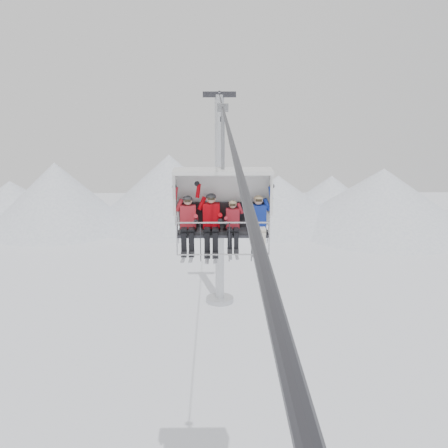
{
  "coord_description": "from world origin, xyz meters",
  "views": [
    {
      "loc": [
        -0.16,
        -12.56,
        13.91
      ],
      "look_at": [
        0.0,
        0.0,
        10.77
      ],
      "focal_mm": 45.0,
      "sensor_mm": 36.0,
      "label": 1
    }
  ],
  "objects_px": {
    "lift_tower_right": "(220,216)",
    "skier_far_right": "(258,221)",
    "skier_far_left": "(188,222)",
    "skier_center_right": "(233,224)",
    "chairlift_carrier": "(223,201)",
    "skier_center_left": "(211,220)"
  },
  "relations": [
    {
      "from": "lift_tower_right",
      "to": "skier_far_right",
      "type": "xyz_separation_m",
      "value": [
        0.98,
        -19.58,
        4.46
      ]
    },
    {
      "from": "skier_far_left",
      "to": "skier_center_right",
      "type": "relative_size",
      "value": 1.01
    },
    {
      "from": "skier_far_left",
      "to": "chairlift_carrier",
      "type": "bearing_deg",
      "value": 17.94
    },
    {
      "from": "lift_tower_right",
      "to": "skier_center_left",
      "type": "relative_size",
      "value": 7.46
    },
    {
      "from": "skier_center_left",
      "to": "chairlift_carrier",
      "type": "bearing_deg",
      "value": 43.53
    },
    {
      "from": "skier_center_left",
      "to": "lift_tower_right",
      "type": "bearing_deg",
      "value": 89.06
    },
    {
      "from": "skier_far_left",
      "to": "skier_center_left",
      "type": "xyz_separation_m",
      "value": [
        0.64,
        0.01,
        0.03
      ]
    },
    {
      "from": "skier_far_right",
      "to": "skier_far_left",
      "type": "bearing_deg",
      "value": -179.97
    },
    {
      "from": "skier_far_left",
      "to": "skier_center_left",
      "type": "distance_m",
      "value": 0.64
    },
    {
      "from": "skier_far_left",
      "to": "skier_center_left",
      "type": "height_order",
      "value": "skier_center_left"
    },
    {
      "from": "skier_center_left",
      "to": "skier_center_right",
      "type": "relative_size",
      "value": 1.07
    },
    {
      "from": "skier_far_left",
      "to": "skier_center_right",
      "type": "bearing_deg",
      "value": -0.8
    },
    {
      "from": "skier_center_left",
      "to": "skier_center_right",
      "type": "height_order",
      "value": "skier_center_left"
    },
    {
      "from": "skier_center_left",
      "to": "skier_center_right",
      "type": "bearing_deg",
      "value": -2.34
    },
    {
      "from": "lift_tower_right",
      "to": "skier_far_left",
      "type": "xyz_separation_m",
      "value": [
        -0.96,
        -19.58,
        4.45
      ]
    },
    {
      "from": "chairlift_carrier",
      "to": "skier_far_left",
      "type": "relative_size",
      "value": 2.33
    },
    {
      "from": "lift_tower_right",
      "to": "skier_far_right",
      "type": "bearing_deg",
      "value": -87.14
    },
    {
      "from": "lift_tower_right",
      "to": "skier_center_left",
      "type": "bearing_deg",
      "value": -90.94
    },
    {
      "from": "lift_tower_right",
      "to": "skier_center_left",
      "type": "height_order",
      "value": "lift_tower_right"
    },
    {
      "from": "lift_tower_right",
      "to": "chairlift_carrier",
      "type": "height_order",
      "value": "lift_tower_right"
    },
    {
      "from": "chairlift_carrier",
      "to": "skier_center_right",
      "type": "height_order",
      "value": "chairlift_carrier"
    },
    {
      "from": "lift_tower_right",
      "to": "skier_far_right",
      "type": "height_order",
      "value": "lift_tower_right"
    }
  ]
}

